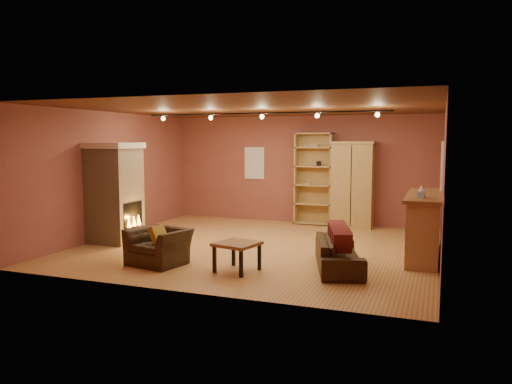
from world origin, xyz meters
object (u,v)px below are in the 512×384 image
at_px(bar_counter, 424,225).
at_px(armchair, 159,240).
at_px(loveseat, 339,247).
at_px(coffee_table, 237,247).
at_px(armoire, 353,184).
at_px(fireplace, 115,193).
at_px(bookcase, 314,178).

distance_m(bar_counter, armchair, 4.89).
bearing_deg(loveseat, coffee_table, 98.87).
bearing_deg(bar_counter, coffee_table, -142.73).
relative_size(armoire, coffee_table, 2.77).
bearing_deg(coffee_table, fireplace, 158.59).
distance_m(armchair, coffee_table, 1.48).
bearing_deg(bookcase, bar_counter, -45.51).
xyz_separation_m(fireplace, loveseat, (4.92, -0.58, -0.69)).
height_order(bookcase, bar_counter, bookcase).
bearing_deg(armoire, bar_counter, -56.56).
bearing_deg(bookcase, coffee_table, -90.74).
height_order(loveseat, coffee_table, loveseat).
bearing_deg(armoire, armchair, -117.53).
height_order(bookcase, armoire, bookcase).
bearing_deg(bar_counter, bookcase, 134.49).
bearing_deg(coffee_table, bar_counter, 37.27).
height_order(fireplace, bar_counter, fireplace).
distance_m(armoire, bar_counter, 3.28).
bearing_deg(bar_counter, loveseat, -132.31).
bearing_deg(fireplace, armchair, -35.58).
bearing_deg(loveseat, bookcase, 2.56).
distance_m(armoire, armchair, 5.59).
relative_size(fireplace, armoire, 0.99).
xyz_separation_m(bookcase, coffee_table, (-0.07, -5.05, -0.78)).
bearing_deg(loveseat, armchair, 87.61).
height_order(fireplace, armchair, fireplace).
relative_size(bar_counter, coffee_table, 3.20).
distance_m(bar_counter, coffee_table, 3.62).
height_order(bar_counter, loveseat, bar_counter).
relative_size(bookcase, armoire, 1.10).
distance_m(bookcase, loveseat, 4.63).
distance_m(bookcase, armchair, 5.36).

